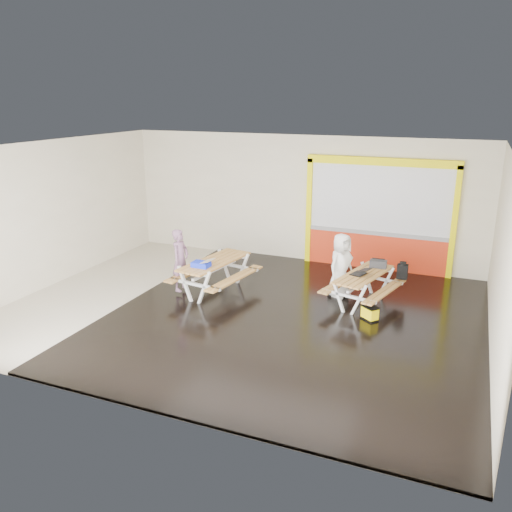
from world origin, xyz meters
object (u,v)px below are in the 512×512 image
at_px(dark_case, 337,292).
at_px(laptop_left, 204,264).
at_px(laptop_right, 361,272).
at_px(backpack, 402,270).
at_px(fluke_bag, 370,313).
at_px(picnic_table_right, 363,281).
at_px(picnic_table_left, 215,268).
at_px(person_left, 180,260).
at_px(blue_pouch, 201,264).
at_px(person_right, 341,266).
at_px(toolbox, 378,264).

bearing_deg(dark_case, laptop_left, -153.93).
bearing_deg(dark_case, laptop_right, -32.53).
relative_size(laptop_left, backpack, 1.09).
xyz_separation_m(laptop_right, fluke_bag, (0.37, -0.74, -0.61)).
bearing_deg(picnic_table_right, picnic_table_left, -169.55).
distance_m(person_left, laptop_right, 4.11).
xyz_separation_m(picnic_table_right, laptop_right, (-0.05, -0.10, 0.23)).
bearing_deg(blue_pouch, picnic_table_left, 81.86).
xyz_separation_m(picnic_table_left, fluke_bag, (3.69, -0.22, -0.43)).
relative_size(laptop_left, fluke_bag, 1.06).
distance_m(picnic_table_right, fluke_bag, 0.98).
bearing_deg(picnic_table_right, blue_pouch, -161.63).
bearing_deg(blue_pouch, person_left, 165.40).
bearing_deg(picnic_table_left, person_right, 17.44).
relative_size(picnic_table_left, picnic_table_right, 1.06).
xyz_separation_m(person_left, blue_pouch, (0.63, -0.16, 0.02)).
relative_size(laptop_right, blue_pouch, 1.28).
distance_m(picnic_table_right, backpack, 1.04).
relative_size(dark_case, fluke_bag, 0.92).
bearing_deg(fluke_bag, toolbox, 94.68).
xyz_separation_m(laptop_left, dark_case, (2.76, 1.35, -0.75)).
bearing_deg(toolbox, blue_pouch, -155.09).
bearing_deg(person_left, picnic_table_left, -62.55).
bearing_deg(picnic_table_right, laptop_left, -162.51).
relative_size(laptop_right, toolbox, 1.29).
distance_m(laptop_left, fluke_bag, 3.80).
distance_m(picnic_table_left, blue_pouch, 0.58).
relative_size(picnic_table_left, person_right, 1.49).
height_order(picnic_table_left, person_right, person_right).
bearing_deg(picnic_table_left, fluke_bag, -3.43).
relative_size(person_right, dark_case, 4.00).
xyz_separation_m(picnic_table_left, person_left, (-0.70, -0.36, 0.23)).
bearing_deg(laptop_left, laptop_right, 16.15).
xyz_separation_m(person_right, blue_pouch, (-2.86, -1.40, 0.09)).
height_order(blue_pouch, fluke_bag, blue_pouch).
relative_size(picnic_table_left, toolbox, 5.81).
distance_m(picnic_table_left, dark_case, 2.91).
height_order(person_left, backpack, person_left).
xyz_separation_m(laptop_left, laptop_right, (3.36, 0.97, -0.07)).
relative_size(picnic_table_left, backpack, 5.66).
bearing_deg(dark_case, picnic_table_left, -161.72).
bearing_deg(laptop_right, picnic_table_left, -171.11).
height_order(laptop_left, toolbox, laptop_left).
relative_size(picnic_table_left, laptop_right, 4.52).
bearing_deg(laptop_left, backpack, 23.46).
bearing_deg(dark_case, person_right, -20.01).
bearing_deg(person_left, picnic_table_right, -75.97).
height_order(picnic_table_left, fluke_bag, picnic_table_left).
relative_size(picnic_table_right, laptop_left, 4.90).
xyz_separation_m(picnic_table_right, fluke_bag, (0.32, -0.84, -0.38)).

